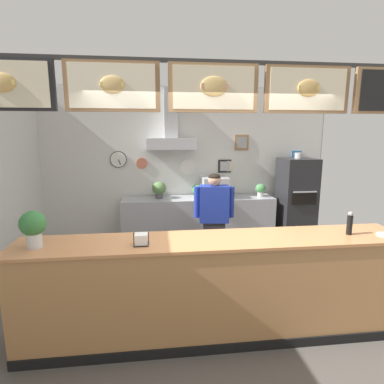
# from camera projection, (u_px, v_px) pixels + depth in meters

# --- Properties ---
(ground_plane) EXTENTS (6.51, 6.51, 0.00)m
(ground_plane) POSITION_uv_depth(u_px,v_px,m) (209.00, 315.00, 3.60)
(ground_plane) COLOR #514C47
(back_wall_assembly) EXTENTS (5.43, 2.88, 2.95)m
(back_wall_assembly) POSITION_uv_depth(u_px,v_px,m) (186.00, 162.00, 5.73)
(back_wall_assembly) COLOR #9E9E99
(back_wall_assembly) RESTS_ON ground_plane
(service_counter) EXTENTS (3.96, 0.62, 1.06)m
(service_counter) POSITION_uv_depth(u_px,v_px,m) (215.00, 288.00, 3.17)
(service_counter) COLOR #B77F4C
(service_counter) RESTS_ON ground_plane
(back_prep_counter) EXTENTS (2.79, 0.57, 0.94)m
(back_prep_counter) POSITION_uv_depth(u_px,v_px,m) (198.00, 222.00, 5.74)
(back_prep_counter) COLOR #A3A5AD
(back_prep_counter) RESTS_ON ground_plane
(pizza_oven) EXTENTS (0.60, 0.67, 1.76)m
(pizza_oven) POSITION_uv_depth(u_px,v_px,m) (296.00, 202.00, 5.79)
(pizza_oven) COLOR #232326
(pizza_oven) RESTS_ON ground_plane
(shop_worker) EXTENTS (0.58, 0.26, 1.54)m
(shop_worker) POSITION_uv_depth(u_px,v_px,m) (214.00, 222.00, 4.49)
(shop_worker) COLOR #232328
(shop_worker) RESTS_ON ground_plane
(espresso_machine) EXTENTS (0.47, 0.57, 0.38)m
(espresso_machine) POSITION_uv_depth(u_px,v_px,m) (215.00, 188.00, 5.63)
(espresso_machine) COLOR silver
(espresso_machine) RESTS_ON back_prep_counter
(potted_basil) EXTENTS (0.26, 0.26, 0.31)m
(potted_basil) POSITION_uv_depth(u_px,v_px,m) (159.00, 189.00, 5.57)
(potted_basil) COLOR #4C4C51
(potted_basil) RESTS_ON back_prep_counter
(potted_oregano) EXTENTS (0.19, 0.19, 0.24)m
(potted_oregano) POSITION_uv_depth(u_px,v_px,m) (261.00, 189.00, 5.76)
(potted_oregano) COLOR beige
(potted_oregano) RESTS_ON back_prep_counter
(potted_sage) EXTENTS (0.22, 0.22, 0.25)m
(potted_sage) POSITION_uv_depth(u_px,v_px,m) (198.00, 190.00, 5.66)
(potted_sage) COLOR beige
(potted_sage) RESTS_ON back_prep_counter
(napkin_holder) EXTENTS (0.15, 0.14, 0.12)m
(napkin_holder) POSITION_uv_depth(u_px,v_px,m) (141.00, 240.00, 2.90)
(napkin_holder) COLOR #262628
(napkin_holder) RESTS_ON service_counter
(pepper_grinder) EXTENTS (0.06, 0.06, 0.25)m
(pepper_grinder) POSITION_uv_depth(u_px,v_px,m) (350.00, 223.00, 3.18)
(pepper_grinder) COLOR black
(pepper_grinder) RESTS_ON service_counter
(basil_vase) EXTENTS (0.23, 0.23, 0.35)m
(basil_vase) POSITION_uv_depth(u_px,v_px,m) (33.00, 227.00, 2.80)
(basil_vase) COLOR silver
(basil_vase) RESTS_ON service_counter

